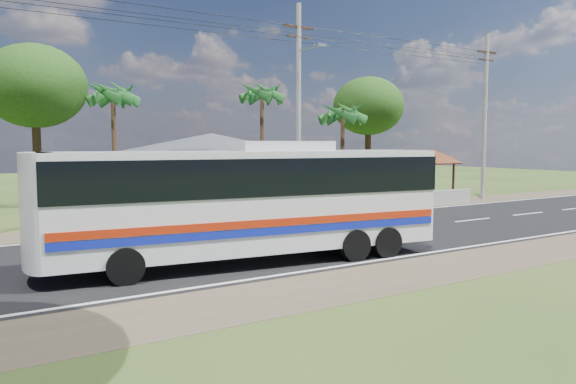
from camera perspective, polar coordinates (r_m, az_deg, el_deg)
name	(u,v)px	position (r m, az deg, el deg)	size (l,w,h in m)	color
ground	(326,237)	(22.94, 3.85, -4.56)	(120.00, 120.00, 0.00)	#294418
road	(326,237)	(22.94, 3.85, -4.54)	(120.00, 16.00, 0.03)	black
house	(212,162)	(34.38, -7.78, 3.01)	(12.40, 10.00, 5.00)	tan
waiting_shed	(408,160)	(37.60, 12.12, 3.25)	(5.20, 4.48, 3.35)	#3D2716
concrete_barrier	(430,199)	(35.01, 14.24, -0.66)	(7.00, 0.30, 0.90)	#9E9E99
utility_poles	(293,105)	(29.53, 0.54, 8.81)	(32.80, 2.22, 11.00)	#9E9E99
palm_near	(343,114)	(37.18, 5.59, 7.91)	(2.80, 2.80, 6.70)	#47301E
palm_mid	(262,94)	(39.04, -2.67, 9.92)	(2.80, 2.80, 8.20)	#47301E
palm_far	(113,95)	(35.57, -17.37, 9.40)	(2.80, 2.80, 7.70)	#47301E
tree_behind_house	(35,87)	(36.72, -24.35, 9.73)	(6.00, 6.00, 9.61)	#47301E
tree_behind_shed	(368,106)	(45.22, 8.17, 8.60)	(5.60, 5.60, 9.02)	#47301E
coach_bus	(252,194)	(17.73, -3.70, -0.17)	(12.68, 4.20, 3.87)	silver
motorcycle	(352,205)	(30.49, 6.50, -1.31)	(0.63, 1.80, 0.95)	black
person	(364,194)	(32.84, 7.69, -0.23)	(0.61, 0.40, 1.68)	navy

